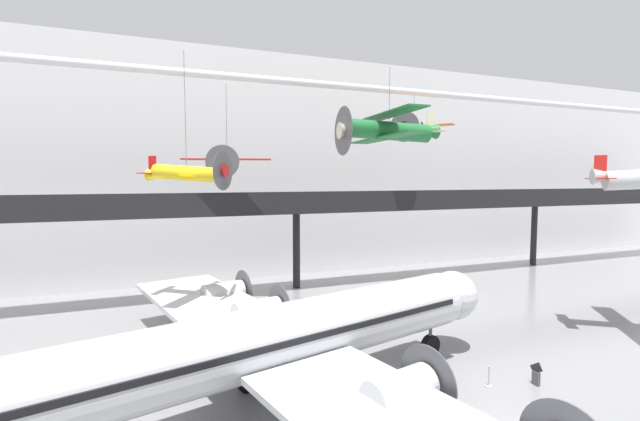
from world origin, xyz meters
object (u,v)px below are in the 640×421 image
object	(u,v)px
suspended_plane_red_highwing	(227,164)
suspended_plane_yellow_lowwing	(187,174)
stanchion_barrier	(489,380)
info_sign_pedestal	(536,376)
suspended_plane_orange_highwing	(414,132)
suspended_plane_green_biplane	(389,130)
airliner_silver_main	(264,343)

from	to	relation	value
suspended_plane_red_highwing	suspended_plane_yellow_lowwing	xyz separation A→B (m)	(-3.74, -8.18, -0.86)
stanchion_barrier	info_sign_pedestal	bearing A→B (deg)	-17.54
suspended_plane_orange_highwing	suspended_plane_yellow_lowwing	xyz separation A→B (m)	(-20.73, -6.96, -4.05)
suspended_plane_red_highwing	suspended_plane_green_biplane	distance (m)	13.53
suspended_plane_red_highwing	suspended_plane_green_biplane	world-z (taller)	suspended_plane_green_biplane
suspended_plane_yellow_lowwing	suspended_plane_green_biplane	bearing A→B (deg)	32.51
suspended_plane_orange_highwing	suspended_plane_yellow_lowwing	bearing A→B (deg)	-21.02
airliner_silver_main	info_sign_pedestal	xyz separation A→B (m)	(13.47, -2.21, -2.83)
suspended_plane_orange_highwing	suspended_plane_red_highwing	bearing A→B (deg)	-43.70
info_sign_pedestal	suspended_plane_orange_highwing	bearing A→B (deg)	76.30
suspended_plane_green_biplane	suspended_plane_yellow_lowwing	world-z (taller)	suspended_plane_green_biplane
suspended_plane_green_biplane	info_sign_pedestal	size ratio (longest dim) A/B	7.48
airliner_silver_main	suspended_plane_green_biplane	size ratio (longest dim) A/B	3.54
airliner_silver_main	suspended_plane_yellow_lowwing	size ratio (longest dim) A/B	3.97
suspended_plane_green_biplane	stanchion_barrier	world-z (taller)	suspended_plane_green_biplane
suspended_plane_orange_highwing	suspended_plane_yellow_lowwing	distance (m)	22.24
suspended_plane_red_highwing	airliner_silver_main	bearing A→B (deg)	12.41
airliner_silver_main	info_sign_pedestal	distance (m)	13.94
suspended_plane_yellow_lowwing	info_sign_pedestal	world-z (taller)	suspended_plane_yellow_lowwing
stanchion_barrier	suspended_plane_green_biplane	bearing A→B (deg)	90.34
airliner_silver_main	suspended_plane_yellow_lowwing	bearing A→B (deg)	90.20
stanchion_barrier	airliner_silver_main	bearing A→B (deg)	172.48
suspended_plane_orange_highwing	stanchion_barrier	size ratio (longest dim) A/B	5.97
suspended_plane_yellow_lowwing	info_sign_pedestal	distance (m)	22.23
suspended_plane_red_highwing	stanchion_barrier	size ratio (longest dim) A/B	7.07
suspended_plane_orange_highwing	suspended_plane_yellow_lowwing	world-z (taller)	suspended_plane_orange_highwing
suspended_plane_red_highwing	suspended_plane_green_biplane	bearing A→B (deg)	63.54
suspended_plane_yellow_lowwing	stanchion_barrier	distance (m)	20.28
airliner_silver_main	suspended_plane_green_biplane	distance (m)	17.48
suspended_plane_green_biplane	airliner_silver_main	bearing A→B (deg)	40.95
airliner_silver_main	suspended_plane_red_highwing	size ratio (longest dim) A/B	4.32
suspended_plane_green_biplane	stanchion_barrier	xyz separation A→B (m)	(0.06, -10.01, -13.46)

